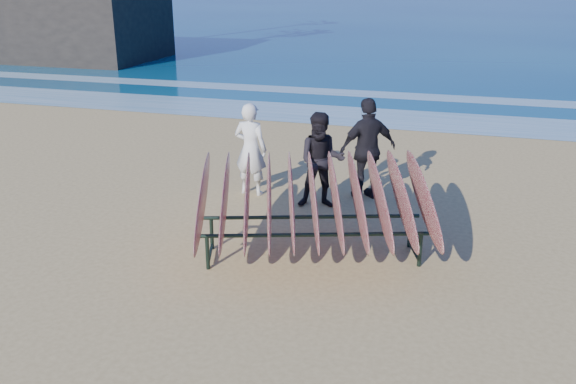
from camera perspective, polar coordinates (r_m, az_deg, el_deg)
name	(u,v)px	position (r m, az deg, el deg)	size (l,w,h in m)	color
ground	(271,277)	(8.36, -1.56, -7.94)	(120.00, 120.00, 0.00)	tan
ocean	(448,16)	(62.19, 14.77, 15.66)	(160.00, 160.00, 0.00)	navy
foam_near	(379,118)	(17.62, 8.52, 6.89)	(160.00, 160.00, 0.00)	white
foam_far	(394,95)	(21.02, 9.92, 8.91)	(160.00, 160.00, 0.00)	white
surfboard_rack	(313,199)	(8.55, 2.38, -0.66)	(3.79, 3.37, 1.47)	black
person_white	(251,149)	(11.16, -3.52, 4.01)	(0.63, 0.41, 1.71)	silver
person_dark_a	(321,161)	(10.52, 3.15, 2.94)	(0.82, 0.64, 1.69)	black
person_dark_b	(368,149)	(10.99, 7.48, 3.99)	(1.08, 0.45, 1.85)	black
building	(53,12)	(31.83, -21.14, 15.47)	(9.72, 5.40, 4.32)	#2D2823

